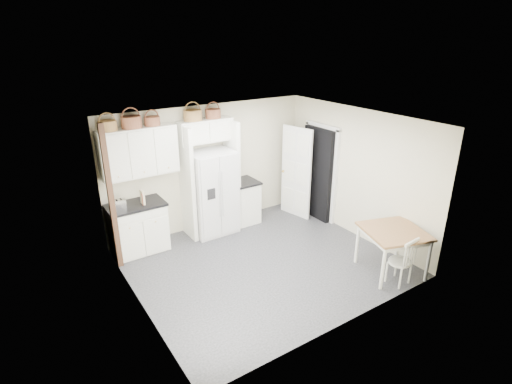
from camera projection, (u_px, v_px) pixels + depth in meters
floor at (263, 263)px, 7.30m from camera, size 4.50×4.50×0.00m
ceiling at (264, 122)px, 6.34m from camera, size 4.50×4.50×0.00m
wall_back at (210, 167)px, 8.37m from camera, size 4.50×0.00×4.50m
wall_left at (133, 230)px, 5.67m from camera, size 0.00×4.00×4.00m
wall_right at (356, 174)px, 7.97m from camera, size 0.00×4.00×4.00m
refrigerator at (212, 192)px, 8.18m from camera, size 0.90×0.73×1.74m
base_cab_left at (138, 228)px, 7.57m from camera, size 1.00×0.63×0.93m
base_cab_right at (244, 202)px, 8.78m from camera, size 0.51×0.62×0.91m
dining_table at (391, 251)px, 6.90m from camera, size 1.22×1.22×0.81m
windsor_chair at (400, 262)px, 6.58m from camera, size 0.42×0.39×0.80m
counter_left at (135, 205)px, 7.39m from camera, size 1.05×0.68×0.04m
counter_right at (244, 182)px, 8.61m from camera, size 0.56×0.66×0.04m
toaster at (119, 204)px, 7.17m from camera, size 0.25×0.17×0.16m
cookbook_red at (143, 198)px, 7.35m from camera, size 0.07×0.16×0.23m
cookbook_cream at (143, 197)px, 7.34m from camera, size 0.04×0.17×0.26m
basket_upper_a at (108, 126)px, 6.80m from camera, size 0.31×0.31×0.18m
basket_upper_b at (131, 122)px, 7.01m from camera, size 0.35×0.35×0.21m
basket_upper_c at (152, 121)px, 7.21m from camera, size 0.28×0.28×0.16m
basket_bridge_a at (193, 115)px, 7.61m from camera, size 0.36×0.36×0.20m
basket_bridge_b at (213, 114)px, 7.84m from camera, size 0.31×0.31×0.18m
upper_cabinet at (139, 152)px, 7.25m from camera, size 1.40×0.34×0.90m
bridge_cabinet at (205, 131)px, 7.86m from camera, size 1.12×0.34×0.45m
fridge_panel_left at (187, 184)px, 7.86m from camera, size 0.08×0.60×2.30m
fridge_panel_right at (232, 174)px, 8.38m from camera, size 0.08×0.60×2.30m
trim_post at (111, 199)px, 6.74m from camera, size 0.09×0.09×2.60m
doorway_void at (318, 174)px, 8.80m from camera, size 0.18×0.85×2.05m
door_slab at (296, 172)px, 8.88m from camera, size 0.21×0.79×2.05m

